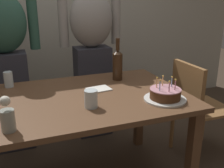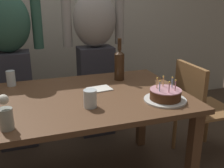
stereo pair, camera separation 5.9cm
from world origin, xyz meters
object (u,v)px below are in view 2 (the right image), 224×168
at_px(water_glass_far, 90,99).
at_px(dining_chair, 198,104).
at_px(wine_bottle, 119,64).
at_px(birthday_cake, 165,95).
at_px(person_woman_cardigan, 95,52).
at_px(person_man_bearded, 10,57).
at_px(water_glass_near, 11,78).
at_px(napkin_stack, 100,89).
at_px(flower_vase, 5,114).

distance_m(water_glass_far, dining_chair, 1.07).
bearing_deg(wine_bottle, birthday_cake, -76.16).
xyz_separation_m(birthday_cake, person_woman_cardigan, (-0.18, 1.05, 0.10)).
xyz_separation_m(water_glass_far, person_man_bearded, (-0.48, 1.00, 0.08)).
bearing_deg(person_woman_cardigan, water_glass_near, 27.71).
relative_size(water_glass_near, napkin_stack, 0.71).
bearing_deg(birthday_cake, napkin_stack, 135.14).
bearing_deg(person_man_bearded, wine_bottle, 147.83).
relative_size(napkin_stack, person_woman_cardigan, 0.10).
bearing_deg(dining_chair, water_glass_near, 77.45).
relative_size(birthday_cake, dining_chair, 0.32).
relative_size(person_man_bearded, dining_chair, 1.90).
distance_m(napkin_stack, dining_chair, 0.89).
xyz_separation_m(napkin_stack, flower_vase, (-0.62, -0.43, 0.08)).
height_order(water_glass_near, dining_chair, dining_chair).
height_order(napkin_stack, person_man_bearded, person_man_bearded).
bearing_deg(wine_bottle, water_glass_far, -127.84).
xyz_separation_m(wine_bottle, napkin_stack, (-0.22, -0.18, -0.13)).
xyz_separation_m(flower_vase, dining_chair, (1.48, 0.40, -0.31)).
bearing_deg(birthday_cake, person_woman_cardigan, 99.95).
xyz_separation_m(birthday_cake, water_glass_near, (-0.96, 0.64, 0.02)).
bearing_deg(water_glass_near, wine_bottle, -8.26).
bearing_deg(water_glass_far, wine_bottle, 52.16).
relative_size(wine_bottle, flower_vase, 1.77).
bearing_deg(water_glass_near, flower_vase, -90.62).
distance_m(wine_bottle, person_woman_cardigan, 0.53).
distance_m(birthday_cake, dining_chair, 0.66).
bearing_deg(birthday_cake, dining_chair, 31.78).
bearing_deg(person_man_bearded, water_glass_far, 115.69).
bearing_deg(dining_chair, birthday_cake, 121.78).
distance_m(water_glass_far, flower_vase, 0.50).
bearing_deg(water_glass_near, napkin_stack, -25.92).
bearing_deg(birthday_cake, flower_vase, -175.05).
bearing_deg(water_glass_far, water_glass_near, 128.69).
xyz_separation_m(wine_bottle, person_man_bearded, (-0.84, 0.53, 0.00)).
height_order(person_woman_cardigan, dining_chair, person_woman_cardigan).
relative_size(water_glass_near, water_glass_far, 1.06).
relative_size(person_man_bearded, person_woman_cardigan, 1.00).
bearing_deg(flower_vase, napkin_stack, 34.64).
xyz_separation_m(water_glass_near, flower_vase, (-0.01, -0.73, 0.03)).
bearing_deg(water_glass_near, dining_chair, -12.55).
distance_m(wine_bottle, napkin_stack, 0.31).
relative_size(birthday_cake, wine_bottle, 0.82).
height_order(birthday_cake, dining_chair, birthday_cake).
distance_m(birthday_cake, person_woman_cardigan, 1.07).
height_order(birthday_cake, wine_bottle, wine_bottle).
distance_m(water_glass_far, wine_bottle, 0.60).
bearing_deg(birthday_cake, water_glass_far, 173.39).
bearing_deg(water_glass_near, person_woman_cardigan, 27.71).
xyz_separation_m(water_glass_near, dining_chair, (1.47, -0.33, -0.28)).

